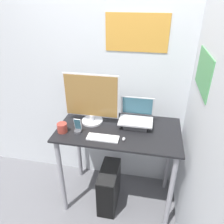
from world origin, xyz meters
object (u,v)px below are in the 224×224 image
keyboard (103,138)px  mouse (124,139)px  monitor (91,101)px  cell_phone (78,128)px  computer_tower (109,187)px  laptop (136,120)px

keyboard → mouse: bearing=4.7°
monitor → keyboard: (0.18, -0.27, -0.23)m
monitor → cell_phone: 0.30m
computer_tower → laptop: bearing=36.4°
cell_phone → laptop: bearing=22.3°
keyboard → monitor: bearing=123.2°
computer_tower → cell_phone: bearing=-172.1°
mouse → cell_phone: 0.45m
laptop → keyboard: laptop is taller
laptop → computer_tower: size_ratio=0.67×
laptop → mouse: (-0.08, -0.26, -0.06)m
laptop → monitor: 0.48m
laptop → computer_tower: bearing=-143.6°
keyboard → computer_tower: 0.74m
laptop → keyboard: (-0.27, -0.27, -0.06)m
laptop → mouse: size_ratio=6.51×
mouse → computer_tower: mouse is taller
monitor → keyboard: size_ratio=1.87×
laptop → cell_phone: bearing=-157.7°
mouse → computer_tower: size_ratio=0.10×
keyboard → cell_phone: cell_phone is taller
laptop → keyboard: 0.39m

